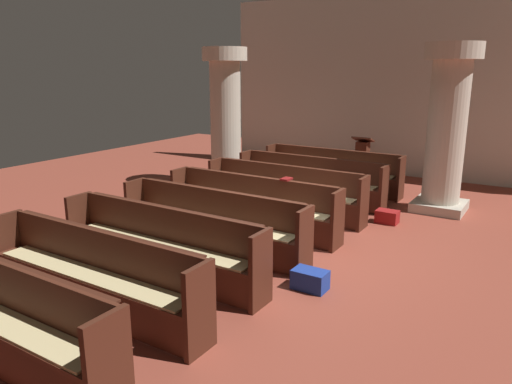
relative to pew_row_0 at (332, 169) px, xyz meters
name	(u,v)px	position (x,y,z in m)	size (l,w,h in m)	color
ground_plane	(294,246)	(0.95, -3.58, -0.49)	(19.20, 19.20, 0.00)	brown
back_wall	(411,86)	(0.95, 2.50, 1.76)	(10.00, 0.16, 4.50)	beige
pew_row_0	(332,169)	(0.00, 0.00, 0.00)	(3.16, 0.46, 0.92)	#4C2316
pew_row_1	(310,179)	(0.00, -1.11, 0.00)	(3.16, 0.46, 0.92)	#4C2316
pew_row_2	(284,190)	(0.00, -2.21, 0.00)	(3.16, 0.47, 0.92)	#4C2316
pew_row_3	(252,203)	(0.00, -3.32, 0.00)	(3.16, 0.46, 0.92)	#4C2316
pew_row_4	(212,220)	(0.00, -4.42, 0.00)	(3.16, 0.46, 0.92)	#4C2316
pew_row_5	(160,242)	(0.00, -5.53, 0.00)	(3.16, 0.47, 0.92)	#4C2316
pew_row_6	(92,272)	(0.00, -6.64, 0.00)	(3.16, 0.46, 0.92)	#4C2316
pillar_aisle_side	(447,126)	(2.42, -0.35, 1.15)	(1.01, 1.01, 3.14)	#B6AD9A
pillar_far_side	(225,115)	(-2.37, -0.74, 1.15)	(1.01, 1.01, 3.14)	#B6AD9A
lectern	(362,162)	(0.21, 1.36, -0.03)	(0.48, 0.45, 1.08)	#411E13
hymn_book	(286,179)	(0.55, -3.13, 0.45)	(0.14, 0.21, 0.03)	maroon
kneeler_box_blue	(310,280)	(1.82, -4.81, -0.36)	(0.43, 0.27, 0.25)	navy
kneeler_box_red	(387,217)	(1.81, -1.67, -0.37)	(0.38, 0.27, 0.23)	maroon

